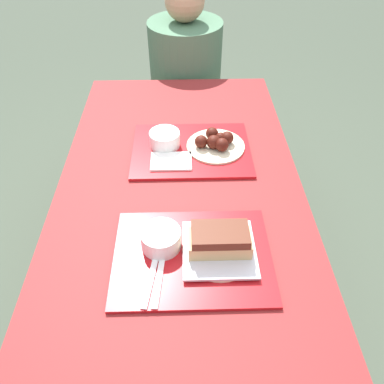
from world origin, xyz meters
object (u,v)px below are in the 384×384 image
(brisket_sandwich_plate, at_px, (219,244))
(person_seated_across, at_px, (185,62))
(tray_near, at_px, (193,256))
(bowl_coleslaw_far, at_px, (165,138))
(wings_plate_far, at_px, (216,142))
(bowl_coleslaw_near, at_px, (161,238))
(tray_far, at_px, (191,150))

(brisket_sandwich_plate, height_order, person_seated_across, person_seated_across)
(tray_near, distance_m, person_seated_across, 1.29)
(bowl_coleslaw_far, height_order, wings_plate_far, wings_plate_far)
(tray_near, height_order, wings_plate_far, wings_plate_far)
(brisket_sandwich_plate, bearing_deg, wings_plate_far, 86.89)
(bowl_coleslaw_near, height_order, brisket_sandwich_plate, brisket_sandwich_plate)
(person_seated_across, bearing_deg, bowl_coleslaw_near, -93.93)
(bowl_coleslaw_near, bearing_deg, wings_plate_far, 67.92)
(bowl_coleslaw_near, xyz_separation_m, wings_plate_far, (0.19, 0.46, -0.01))
(tray_far, height_order, person_seated_across, person_seated_across)
(brisket_sandwich_plate, bearing_deg, tray_far, 97.63)
(tray_far, height_order, wings_plate_far, wings_plate_far)
(bowl_coleslaw_near, height_order, bowl_coleslaw_far, same)
(bowl_coleslaw_near, xyz_separation_m, person_seated_across, (0.09, 1.25, -0.06))
(brisket_sandwich_plate, bearing_deg, person_seated_across, 93.37)
(bowl_coleslaw_far, relative_size, person_seated_across, 0.17)
(tray_near, xyz_separation_m, brisket_sandwich_plate, (0.07, 0.01, 0.04))
(bowl_coleslaw_near, relative_size, person_seated_across, 0.17)
(bowl_coleslaw_far, distance_m, person_seated_across, 0.78)
(tray_far, relative_size, brisket_sandwich_plate, 2.16)
(tray_near, bearing_deg, person_seated_across, 90.06)
(tray_near, relative_size, brisket_sandwich_plate, 2.16)
(wings_plate_far, relative_size, person_seated_across, 0.32)
(tray_near, height_order, bowl_coleslaw_near, bowl_coleslaw_near)
(wings_plate_far, xyz_separation_m, person_seated_across, (-0.10, 0.79, -0.05))
(tray_far, distance_m, brisket_sandwich_plate, 0.49)
(brisket_sandwich_plate, distance_m, person_seated_across, 1.29)
(tray_far, xyz_separation_m, brisket_sandwich_plate, (0.06, -0.48, 0.04))
(tray_near, bearing_deg, bowl_coleslaw_far, 99.83)
(tray_near, distance_m, bowl_coleslaw_near, 0.10)
(tray_far, height_order, bowl_coleslaw_near, bowl_coleslaw_near)
(bowl_coleslaw_far, bearing_deg, tray_near, -80.17)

